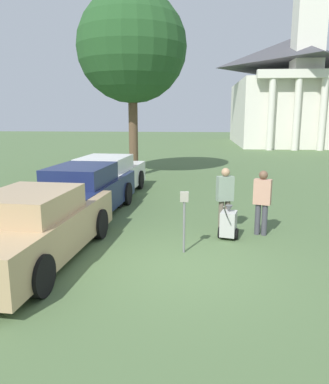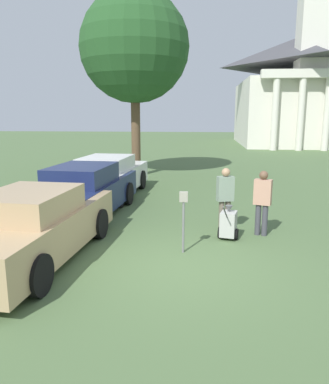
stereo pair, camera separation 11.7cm
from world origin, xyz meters
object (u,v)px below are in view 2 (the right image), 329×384
at_px(parked_car_navy, 85,192).
at_px(parked_car_white, 108,177).
at_px(parked_car_tan, 35,227).
at_px(person_worker, 225,196).
at_px(person_supervisor, 262,199).
at_px(church, 296,87).
at_px(equipment_cart, 228,224).
at_px(parking_meter, 183,211).

bearing_deg(parked_car_navy, parked_car_white, 94.04).
height_order(parked_car_tan, person_worker, person_worker).
xyz_separation_m(person_supervisor, church, (7.76, 30.66, 4.79)).
bearing_deg(person_worker, parked_car_navy, -30.29).
distance_m(parked_car_white, church, 29.83).
xyz_separation_m(parked_car_navy, person_worker, (4.05, -1.02, 0.21)).
bearing_deg(parked_car_navy, equipment_cart, -18.56).
relative_size(parked_car_tan, parking_meter, 3.67).
distance_m(parked_car_tan, equipment_cart, 4.46).
xyz_separation_m(parked_car_white, equipment_cart, (4.10, -4.53, -0.33)).
distance_m(parking_meter, person_supervisor, 2.36).
bearing_deg(person_worker, parking_meter, 43.63).
distance_m(parked_car_navy, equipment_cart, 4.45).
relative_size(parking_meter, church, 0.06).
bearing_deg(parking_meter, parked_car_navy, 138.19).
bearing_deg(parked_car_navy, parked_car_tan, -85.95).
height_order(person_worker, person_supervisor, person_worker).
bearing_deg(person_worker, person_supervisor, 145.43).
distance_m(person_supervisor, church, 31.99).
height_order(parking_meter, church, church).
relative_size(parked_car_white, church, 0.23).
relative_size(parked_car_white, person_worker, 3.22).
xyz_separation_m(parked_car_navy, parking_meter, (3.05, -2.73, 0.22)).
height_order(parked_car_white, church, church).
xyz_separation_m(equipment_cart, church, (8.61, 31.05, 5.34)).
distance_m(parked_car_white, person_worker, 5.59).
xyz_separation_m(parking_meter, equipment_cart, (1.05, 1.02, -0.57)).
height_order(parked_car_white, person_supervisor, person_supervisor).
distance_m(parked_car_tan, church, 35.50).
xyz_separation_m(parked_car_tan, parking_meter, (3.05, 0.70, 0.25)).
bearing_deg(church, parked_car_tan, -111.19).
bearing_deg(person_worker, equipment_cart, 78.38).
bearing_deg(person_worker, parked_car_tan, 14.62).
bearing_deg(parked_car_tan, person_worker, 34.81).
distance_m(parked_car_tan, parking_meter, 3.14).
xyz_separation_m(parked_car_navy, person_supervisor, (4.95, -1.32, 0.20)).
distance_m(parked_car_white, person_supervisor, 6.46).
bearing_deg(person_supervisor, person_worker, 1.70).
height_order(parked_car_white, parking_meter, parked_car_white).
bearing_deg(parked_car_navy, person_worker, -10.11).
bearing_deg(parked_car_navy, church, 70.63).
distance_m(parked_car_tan, parked_car_navy, 3.43).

